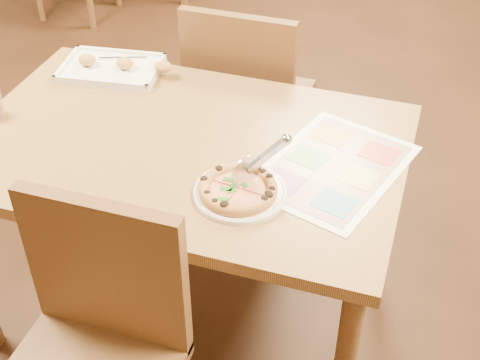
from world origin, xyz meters
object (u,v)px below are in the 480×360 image
(chair_near, at_px, (95,330))
(appetizer_tray, at_px, (114,69))
(plate, at_px, (240,193))
(chair_far, at_px, (245,88))
(pizza_cutter, at_px, (260,160))
(menu, at_px, (333,167))
(pizza, at_px, (238,189))
(dining_table, at_px, (185,165))

(chair_near, distance_m, appetizer_tray, 1.00)
(chair_near, relative_size, plate, 1.88)
(chair_far, relative_size, plate, 1.88)
(plate, distance_m, pizza_cutter, 0.10)
(plate, height_order, menu, plate)
(pizza, relative_size, appetizer_tray, 0.53)
(appetizer_tray, bearing_deg, pizza_cutter, -33.93)
(menu, bearing_deg, chair_near, -126.00)
(chair_near, height_order, pizza_cutter, chair_near)
(dining_table, xyz_separation_m, menu, (0.45, 0.01, 0.09))
(pizza_cutter, distance_m, appetizer_tray, 0.79)
(dining_table, xyz_separation_m, chair_near, (0.00, -0.60, -0.07))
(pizza, xyz_separation_m, appetizer_tray, (-0.61, 0.50, -0.01))
(chair_far, xyz_separation_m, pizza, (0.23, -0.79, 0.18))
(plate, xyz_separation_m, appetizer_tray, (-0.62, 0.49, 0.01))
(dining_table, distance_m, plate, 0.31)
(chair_far, bearing_deg, pizza_cutter, 110.57)
(chair_far, relative_size, pizza, 2.22)
(pizza, relative_size, pizza_cutter, 1.45)
(chair_far, height_order, pizza_cutter, chair_far)
(chair_near, bearing_deg, pizza, 60.86)
(chair_near, distance_m, chair_far, 1.20)
(plate, bearing_deg, dining_table, 142.76)
(pizza_cutter, bearing_deg, appetizer_tray, 93.33)
(plate, bearing_deg, chair_far, 106.74)
(chair_near, height_order, menu, chair_near)
(chair_far, bearing_deg, plate, 106.74)
(chair_near, bearing_deg, appetizer_tray, 112.63)
(dining_table, relative_size, chair_far, 2.77)
(plate, distance_m, pizza, 0.02)
(dining_table, bearing_deg, menu, 1.77)
(menu, bearing_deg, chair_far, 127.26)
(appetizer_tray, bearing_deg, chair_near, -67.37)
(pizza_cutter, relative_size, appetizer_tray, 0.37)
(pizza_cutter, bearing_deg, chair_far, 57.83)
(dining_table, bearing_deg, appetizer_tray, 140.67)
(chair_far, distance_m, plate, 0.83)
(dining_table, height_order, menu, menu)
(dining_table, distance_m, pizza_cutter, 0.35)
(chair_far, height_order, appetizer_tray, chair_far)
(pizza, xyz_separation_m, pizza_cutter, (0.04, 0.06, 0.06))
(chair_far, xyz_separation_m, pizza_cutter, (0.27, -0.73, 0.24))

